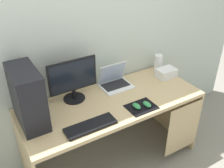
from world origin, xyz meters
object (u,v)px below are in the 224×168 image
Objects in this scene: laptop at (115,81)px; keyboard at (91,126)px; pc_tower at (27,97)px; mouse_right at (147,104)px; monitor at (73,80)px; projector at (166,73)px; mouse_left at (137,106)px; speaker at (158,63)px.

laptop reaches higher than keyboard.
pc_tower is at bearing -171.25° from laptop.
pc_tower is 1.01m from mouse_right.
projector is (1.00, -0.11, -0.16)m from monitor.
projector is 2.08× the size of mouse_right.
projector reaches higher than keyboard.
pc_tower is 0.91m from laptop.
projector reaches higher than mouse_left.
laptop is 0.67m from keyboard.
projector is at bearing 0.17° from pc_tower.
monitor is at bearing 139.29° from mouse_right.
pc_tower reaches higher than mouse_left.
monitor reaches higher than laptop.
monitor is at bearing -177.31° from speaker.
monitor is at bearing -177.63° from laptop.
speaker is 1.95× the size of mouse_right.
keyboard is (0.38, -0.31, -0.23)m from pc_tower.
mouse_right is at bearing -40.71° from monitor.
laptop is at bearing 2.37° from monitor.
laptop is 1.63× the size of speaker.
mouse_left reaches higher than keyboard.
pc_tower reaches higher than speaker.
pc_tower is at bearing -173.54° from speaker.
pc_tower is at bearing -179.83° from projector.
pc_tower is 1.06× the size of monitor.
keyboard is 4.38× the size of mouse_right.
monitor reaches higher than keyboard.
mouse_right is at bearing -14.74° from mouse_left.
pc_tower reaches higher than mouse_right.
mouse_left is (0.84, -0.29, -0.22)m from pc_tower.
pc_tower is 2.54× the size of speaker.
laptop is at bearing 166.79° from projector.
pc_tower is at bearing 160.79° from mouse_left.
pc_tower is 4.95× the size of mouse_left.
pc_tower is at bearing 161.23° from mouse_right.
projector is at bearing 26.49° from mouse_left.
mouse_left is at bearing -19.21° from pc_tower.
speaker is at bearing 23.88° from keyboard.
pc_tower reaches higher than laptop.
laptop reaches higher than mouse_left.
mouse_right is at bearing -0.51° from keyboard.
laptop reaches higher than projector.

